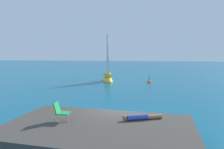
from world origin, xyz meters
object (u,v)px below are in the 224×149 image
at_px(beach_chair, 60,111).
at_px(marker_buoy, 149,83).
at_px(sailboat_near, 108,78).
at_px(person_sunbather, 140,117).

height_order(beach_chair, marker_buoy, beach_chair).
distance_m(sailboat_near, beach_chair, 19.34).
bearing_deg(beach_chair, sailboat_near, 90.98).
distance_m(person_sunbather, marker_buoy, 17.94).
bearing_deg(marker_buoy, person_sunbather, -93.85).
relative_size(beach_chair, marker_buoy, 0.71).
xyz_separation_m(sailboat_near, marker_buoy, (5.44, -0.81, -0.37)).
xyz_separation_m(person_sunbather, marker_buoy, (1.20, 17.86, -1.12)).
bearing_deg(person_sunbather, sailboat_near, 83.47).
distance_m(sailboat_near, marker_buoy, 5.52).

